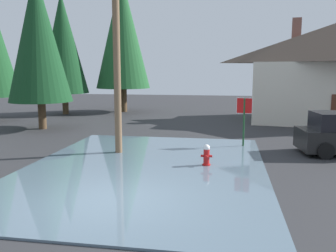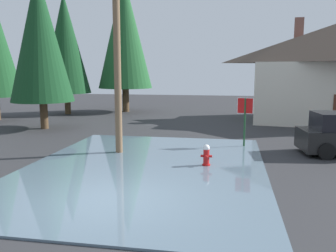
{
  "view_description": "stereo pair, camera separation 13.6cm",
  "coord_description": "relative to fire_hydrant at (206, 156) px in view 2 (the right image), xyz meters",
  "views": [
    {
      "loc": [
        2.88,
        -8.5,
        3.37
      ],
      "look_at": [
        0.75,
        4.2,
        1.35
      ],
      "focal_mm": 38.22,
      "sensor_mm": 36.0,
      "label": 1
    },
    {
      "loc": [
        3.01,
        -8.47,
        3.37
      ],
      "look_at": [
        0.75,
        4.2,
        1.35
      ],
      "focal_mm": 38.22,
      "sensor_mm": 36.0,
      "label": 2
    }
  ],
  "objects": [
    {
      "name": "pine_tree_tall_left",
      "position": [
        -7.71,
        15.84,
        5.94
      ],
      "size": [
        4.31,
        4.31,
        10.77
      ],
      "color": "#4C3823",
      "rests_on": "ground"
    },
    {
      "name": "ground_plane",
      "position": [
        -2.19,
        -3.77,
        -0.44
      ],
      "size": [
        80.0,
        80.0,
        0.1
      ],
      "primitive_type": "cube",
      "color": "#2D2D30"
    },
    {
      "name": "pine_tree_mid_left",
      "position": [
        -9.86,
        6.69,
        4.8
      ],
      "size": [
        3.53,
        3.53,
        8.83
      ],
      "color": "#4C3823",
      "rests_on": "ground"
    },
    {
      "name": "flood_puddle",
      "position": [
        -2.08,
        -0.6,
        -0.36
      ],
      "size": [
        8.19,
        11.14,
        0.06
      ],
      "primitive_type": "cube",
      "color": "slate",
      "rests_on": "ground"
    },
    {
      "name": "lane_stop_bar",
      "position": [
        -3.16,
        -5.41,
        -0.39
      ],
      "size": [
        3.14,
        0.42,
        0.01
      ],
      "primitive_type": "cube",
      "rotation": [
        0.0,
        0.0,
        -0.04
      ],
      "color": "silver",
      "rests_on": "ground"
    },
    {
      "name": "pine_tree_short_left",
      "position": [
        -11.67,
        13.5,
        4.95
      ],
      "size": [
        3.63,
        3.63,
        9.08
      ],
      "color": "#4C3823",
      "rests_on": "ground"
    },
    {
      "name": "stop_sign_far",
      "position": [
        1.41,
        3.52,
        1.16
      ],
      "size": [
        0.68,
        0.16,
        2.19
      ],
      "color": "#1E4C28",
      "rests_on": "ground"
    },
    {
      "name": "utility_pole",
      "position": [
        -3.64,
        1.41,
        4.78
      ],
      "size": [
        1.6,
        0.28,
        9.98
      ],
      "color": "brown",
      "rests_on": "ground"
    },
    {
      "name": "fire_hydrant",
      "position": [
        0.0,
        0.0,
        0.0
      ],
      "size": [
        0.4,
        0.34,
        0.8
      ],
      "color": "red",
      "rests_on": "ground"
    }
  ]
}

